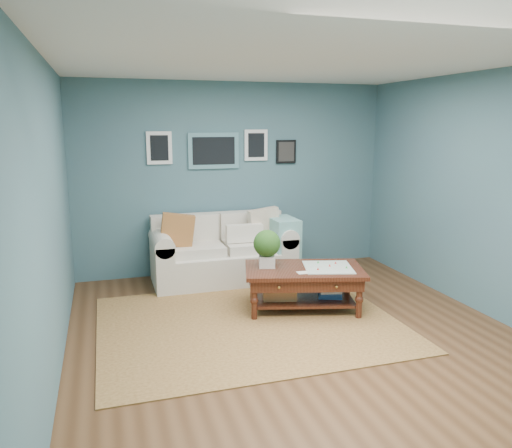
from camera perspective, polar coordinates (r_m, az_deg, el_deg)
name	(u,v)px	position (r m, az deg, el deg)	size (l,w,h in m)	color
room_shell	(297,203)	(4.89, 4.72, 2.38)	(5.00, 5.02, 2.70)	brown
area_rug	(249,323)	(5.49, -0.78, -11.27)	(3.16, 2.52, 0.01)	brown
loveseat	(228,251)	(6.86, -3.18, -3.10)	(1.94, 0.88, 1.00)	silver
coffee_table	(298,275)	(5.78, 4.77, -5.82)	(1.49, 1.10, 0.94)	black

